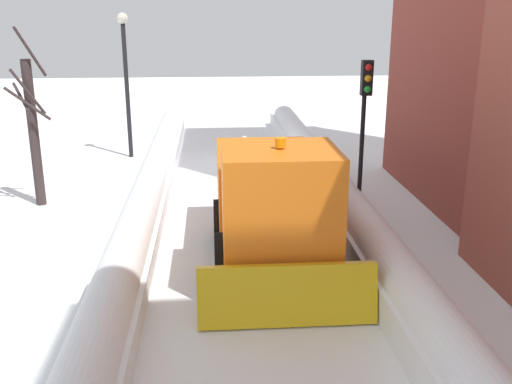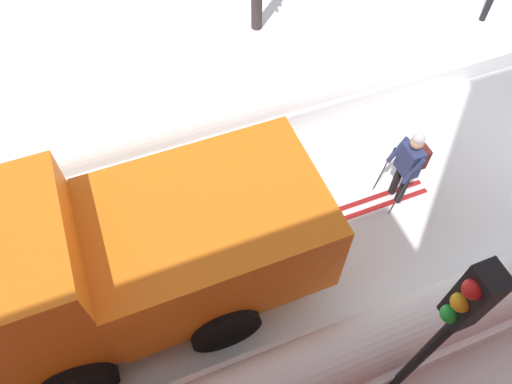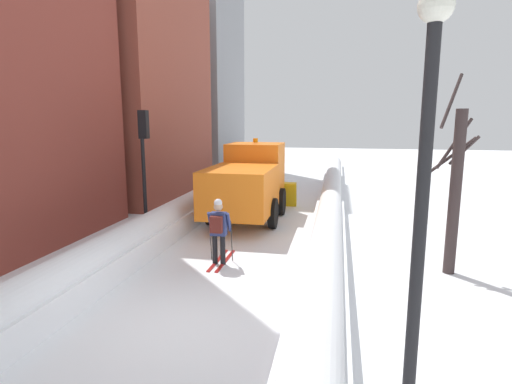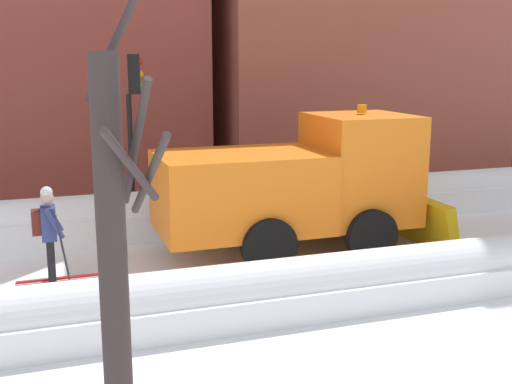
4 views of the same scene
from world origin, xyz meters
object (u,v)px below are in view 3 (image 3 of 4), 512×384
plow_truck (248,182)px  skier (218,228)px  street_lamp (425,164)px  traffic_light_pole (144,149)px  bare_tree_near (455,188)px

plow_truck → skier: size_ratio=3.31×
skier → street_lamp: street_lamp is taller
street_lamp → plow_truck: bearing=113.2°
plow_truck → traffic_light_pole: traffic_light_pole is taller
street_lamp → skier: bearing=128.6°
plow_truck → street_lamp: street_lamp is taller
plow_truck → bare_tree_near: size_ratio=1.19×
skier → traffic_light_pole: traffic_light_pole is taller
plow_truck → traffic_light_pole: 4.37m
plow_truck → street_lamp: bearing=-66.8°
traffic_light_pole → bare_tree_near: (9.01, -1.46, -0.73)m
traffic_light_pole → street_lamp: size_ratio=0.78×
skier → traffic_light_pole: size_ratio=0.43×
traffic_light_pole → bare_tree_near: size_ratio=0.83×
skier → street_lamp: 6.95m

